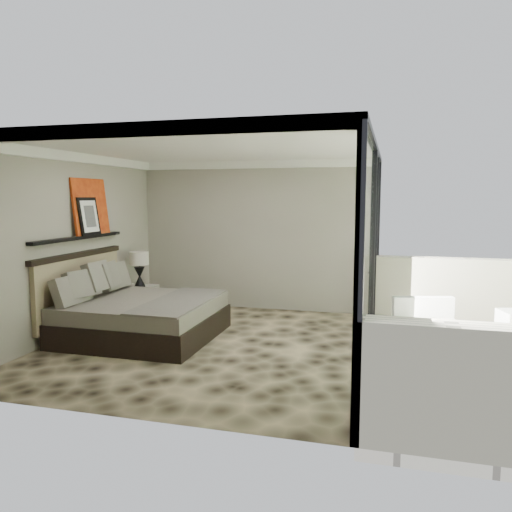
% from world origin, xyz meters
% --- Properties ---
extents(floor, '(5.00, 5.00, 0.00)m').
position_xyz_m(floor, '(0.00, 0.00, 0.00)').
color(floor, black).
rests_on(floor, ground).
extents(ceiling, '(4.50, 5.00, 0.02)m').
position_xyz_m(ceiling, '(0.00, 0.00, 2.79)').
color(ceiling, silver).
rests_on(ceiling, back_wall).
extents(back_wall, '(4.50, 0.02, 2.80)m').
position_xyz_m(back_wall, '(0.00, 2.49, 1.40)').
color(back_wall, gray).
rests_on(back_wall, floor).
extents(left_wall, '(0.02, 5.00, 2.80)m').
position_xyz_m(left_wall, '(-2.24, 0.00, 1.40)').
color(left_wall, gray).
rests_on(left_wall, floor).
extents(glass_wall, '(0.08, 5.00, 2.80)m').
position_xyz_m(glass_wall, '(2.25, 0.00, 1.40)').
color(glass_wall, white).
rests_on(glass_wall, floor).
extents(terrace_slab, '(3.00, 5.00, 0.12)m').
position_xyz_m(terrace_slab, '(3.75, 0.00, -0.06)').
color(terrace_slab, beige).
rests_on(terrace_slab, ground).
extents(picture_ledge, '(0.12, 2.20, 0.05)m').
position_xyz_m(picture_ledge, '(-2.18, 0.10, 1.50)').
color(picture_ledge, black).
rests_on(picture_ledge, left_wall).
extents(bed, '(2.19, 2.12, 1.21)m').
position_xyz_m(bed, '(-1.22, 0.09, 0.36)').
color(bed, black).
rests_on(bed, floor).
extents(nightstand, '(0.61, 0.61, 0.56)m').
position_xyz_m(nightstand, '(-1.91, 1.43, 0.28)').
color(nightstand, black).
rests_on(nightstand, floor).
extents(table_lamp, '(0.34, 0.34, 0.63)m').
position_xyz_m(table_lamp, '(-1.89, 1.44, 0.92)').
color(table_lamp, black).
rests_on(table_lamp, nightstand).
extents(abstract_canvas, '(0.13, 0.90, 0.90)m').
position_xyz_m(abstract_canvas, '(-2.19, 0.45, 1.97)').
color(abstract_canvas, '#C04710').
rests_on(abstract_canvas, picture_ledge).
extents(framed_print, '(0.11, 0.50, 0.60)m').
position_xyz_m(framed_print, '(-2.14, 0.32, 1.82)').
color(framed_print, black).
rests_on(framed_print, picture_ledge).
extents(lounger, '(1.30, 1.92, 0.69)m').
position_xyz_m(lounger, '(3.17, 0.16, 0.21)').
color(lounger, silver).
rests_on(lounger, terrace_slab).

